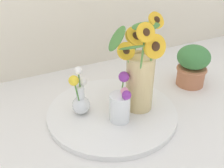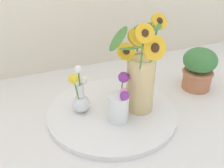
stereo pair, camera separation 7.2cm
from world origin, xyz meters
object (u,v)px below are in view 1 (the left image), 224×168
vase_small_center (121,104)px  potted_plant (192,65)px  mason_jar_sunflowers (139,74)px  serving_tray (112,112)px  vase_bulb_right (80,98)px

vase_small_center → potted_plant: 0.45m
mason_jar_sunflowers → vase_small_center: bearing=-157.1°
serving_tray → vase_small_center: vase_small_center is taller
mason_jar_sunflowers → vase_bulb_right: size_ratio=1.85×
serving_tray → mason_jar_sunflowers: (0.10, -0.02, 0.15)m
potted_plant → mason_jar_sunflowers: bearing=-168.3°
mason_jar_sunflowers → potted_plant: 0.34m
vase_small_center → vase_bulb_right: vase_bulb_right is taller
vase_small_center → potted_plant: bearing=14.5°
serving_tray → potted_plant: size_ratio=2.61×
serving_tray → vase_small_center: (0.00, -0.07, 0.08)m
vase_bulb_right → potted_plant: 0.55m
vase_small_center → vase_bulb_right: size_ratio=0.89×
serving_tray → vase_bulb_right: (-0.11, 0.04, 0.08)m
mason_jar_sunflowers → vase_small_center: 0.13m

